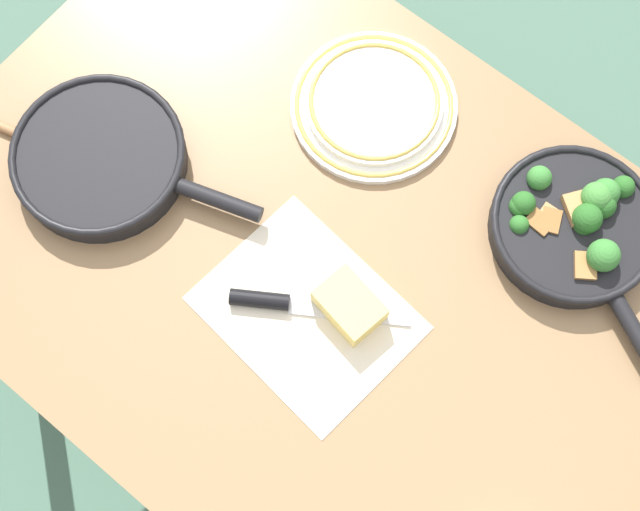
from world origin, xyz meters
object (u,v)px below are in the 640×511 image
at_px(skillet_broccoli, 575,225).
at_px(dinner_plate_stack, 374,104).
at_px(cheese_block, 350,306).
at_px(wooden_spoon, 21,135).
at_px(skillet_eggs, 102,158).
at_px(grater_knife, 294,304).

height_order(skillet_broccoli, dinner_plate_stack, skillet_broccoli).
relative_size(skillet_broccoli, cheese_block, 3.39).
height_order(wooden_spoon, cheese_block, cheese_block).
relative_size(skillet_eggs, grater_knife, 1.63).
bearing_deg(wooden_spoon, skillet_eggs, 4.89).
bearing_deg(grater_knife, skillet_broccoli, 21.67).
bearing_deg(cheese_block, skillet_eggs, 7.32).
height_order(skillet_eggs, wooden_spoon, skillet_eggs).
bearing_deg(skillet_broccoli, dinner_plate_stack, -149.97).
distance_m(grater_knife, cheese_block, 0.08).
height_order(skillet_broccoli, wooden_spoon, skillet_broccoli).
relative_size(grater_knife, dinner_plate_stack, 0.91).
height_order(grater_knife, cheese_block, cheese_block).
height_order(skillet_eggs, dinner_plate_stack, skillet_eggs).
height_order(cheese_block, dinner_plate_stack, cheese_block).
bearing_deg(cheese_block, skillet_broccoli, -121.06).
distance_m(skillet_broccoli, grater_knife, 0.42).
bearing_deg(cheese_block, grater_knife, 34.30).
bearing_deg(wooden_spoon, grater_knife, -8.14).
distance_m(skillet_eggs, grater_knife, 0.36).
bearing_deg(skillet_broccoli, skillet_eggs, -123.44).
distance_m(skillet_eggs, dinner_plate_stack, 0.42).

